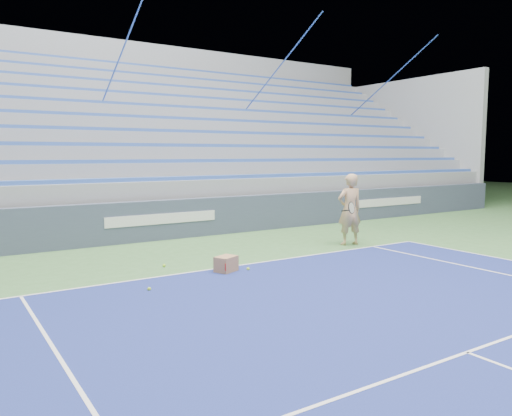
{
  "coord_description": "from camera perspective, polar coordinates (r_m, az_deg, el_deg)",
  "views": [
    {
      "loc": [
        -5.23,
        2.97,
        2.37
      ],
      "look_at": [
        0.88,
        12.38,
        1.15
      ],
      "focal_mm": 35.0,
      "sensor_mm": 36.0,
      "label": 1
    }
  ],
  "objects": [
    {
      "name": "tennis_ball_0",
      "position": [
        10.36,
        -2.86,
        -6.83
      ],
      "size": [
        0.07,
        0.07,
        0.07
      ],
      "primitive_type": "sphere",
      "color": "#A6DC2D",
      "rests_on": "ground"
    },
    {
      "name": "tennis_player",
      "position": [
        13.19,
        10.66,
        -0.16
      ],
      "size": [
        0.99,
        0.91,
        1.86
      ],
      "color": "tan",
      "rests_on": "ground"
    },
    {
      "name": "tennis_ball_4",
      "position": [
        10.14,
        -2.96,
        -7.12
      ],
      "size": [
        0.07,
        0.07,
        0.07
      ],
      "primitive_type": "sphere",
      "color": "#A6DC2D",
      "rests_on": "ground"
    },
    {
      "name": "ball_box",
      "position": [
        10.11,
        -3.43,
        -6.42
      ],
      "size": [
        0.52,
        0.48,
        0.32
      ],
      "color": "#A4754F",
      "rests_on": "ground"
    },
    {
      "name": "sponsor_barrier",
      "position": [
        14.05,
        -10.83,
        -1.35
      ],
      "size": [
        30.0,
        0.32,
        1.1
      ],
      "color": "#3C465C",
      "rests_on": "ground"
    },
    {
      "name": "tennis_ball_3",
      "position": [
        8.96,
        -12.12,
        -9.04
      ],
      "size": [
        0.07,
        0.07,
        0.07
      ],
      "primitive_type": "sphere",
      "color": "#A6DC2D",
      "rests_on": "ground"
    },
    {
      "name": "tennis_ball_2",
      "position": [
        10.24,
        -0.91,
        -6.98
      ],
      "size": [
        0.07,
        0.07,
        0.07
      ],
      "primitive_type": "sphere",
      "color": "#A6DC2D",
      "rests_on": "ground"
    },
    {
      "name": "bleachers",
      "position": [
        19.35,
        -17.39,
        5.88
      ],
      "size": [
        31.0,
        9.15,
        7.3
      ],
      "color": "gray",
      "rests_on": "ground"
    },
    {
      "name": "tennis_ball_1",
      "position": [
        10.73,
        -10.46,
        -6.48
      ],
      "size": [
        0.07,
        0.07,
        0.07
      ],
      "primitive_type": "sphere",
      "color": "#A6DC2D",
      "rests_on": "ground"
    }
  ]
}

